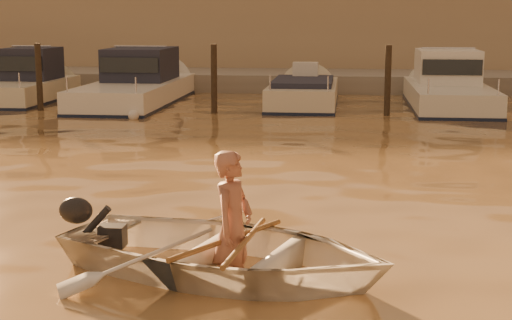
# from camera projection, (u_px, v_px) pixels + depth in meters

# --- Properties ---
(ground_plane) EXTENTS (160.00, 160.00, 0.00)m
(ground_plane) POSITION_uv_depth(u_px,v_px,m) (39.00, 255.00, 9.48)
(ground_plane) COLOR olive
(ground_plane) RESTS_ON ground
(dinghy) EXTENTS (4.44, 3.71, 0.79)m
(dinghy) POSITION_uv_depth(u_px,v_px,m) (225.00, 251.00, 8.72)
(dinghy) COLOR silver
(dinghy) RESTS_ON ground_plane
(person) EXTENTS (0.57, 0.72, 1.72)m
(person) POSITION_uv_depth(u_px,v_px,m) (233.00, 228.00, 8.63)
(person) COLOR #A26451
(person) RESTS_ON dinghy
(outboard_motor) EXTENTS (0.98, 0.64, 0.70)m
(outboard_motor) POSITION_uv_depth(u_px,v_px,m) (111.00, 236.00, 9.31)
(outboard_motor) COLOR black
(outboard_motor) RESTS_ON dinghy
(oar_port) EXTENTS (0.23, 2.10, 0.13)m
(oar_port) POSITION_uv_depth(u_px,v_px,m) (245.00, 241.00, 8.60)
(oar_port) COLOR brown
(oar_port) RESTS_ON dinghy
(oar_starboard) EXTENTS (1.00, 1.90, 0.13)m
(oar_starboard) POSITION_uv_depth(u_px,v_px,m) (229.00, 239.00, 8.68)
(oar_starboard) COLOR brown
(oar_starboard) RESTS_ON dinghy
(moored_boat_1) EXTENTS (1.89, 5.75, 1.75)m
(moored_boat_1) POSITION_uv_depth(u_px,v_px,m) (27.00, 83.00, 25.75)
(moored_boat_1) COLOR beige
(moored_boat_1) RESTS_ON ground_plane
(moored_boat_2) EXTENTS (2.47, 8.22, 1.75)m
(moored_boat_2) POSITION_uv_depth(u_px,v_px,m) (135.00, 84.00, 25.34)
(moored_boat_2) COLOR white
(moored_boat_2) RESTS_ON ground_plane
(moored_boat_3) EXTENTS (2.06, 5.95, 0.95)m
(moored_boat_3) POSITION_uv_depth(u_px,v_px,m) (304.00, 98.00, 24.79)
(moored_boat_3) COLOR beige
(moored_boat_3) RESTS_ON ground_plane
(moored_boat_4) EXTENTS (2.32, 7.14, 1.75)m
(moored_boat_4) POSITION_uv_depth(u_px,v_px,m) (449.00, 87.00, 24.21)
(moored_boat_4) COLOR silver
(moored_boat_4) RESTS_ON ground_plane
(piling_1) EXTENTS (0.18, 0.18, 2.20)m
(piling_1) POSITION_uv_depth(u_px,v_px,m) (39.00, 80.00, 23.41)
(piling_1) COLOR #2D2319
(piling_1) RESTS_ON ground_plane
(piling_2) EXTENTS (0.18, 0.18, 2.20)m
(piling_2) POSITION_uv_depth(u_px,v_px,m) (214.00, 82.00, 22.80)
(piling_2) COLOR #2D2319
(piling_2) RESTS_ON ground_plane
(piling_3) EXTENTS (0.18, 0.18, 2.20)m
(piling_3) POSITION_uv_depth(u_px,v_px,m) (388.00, 84.00, 22.23)
(piling_3) COLOR #2D2319
(piling_3) RESTS_ON ground_plane
(fender_b) EXTENTS (0.30, 0.30, 0.30)m
(fender_b) POSITION_uv_depth(u_px,v_px,m) (2.00, 106.00, 23.69)
(fender_b) COLOR #C95017
(fender_b) RESTS_ON ground_plane
(fender_c) EXTENTS (0.30, 0.30, 0.30)m
(fender_c) POSITION_uv_depth(u_px,v_px,m) (134.00, 115.00, 21.62)
(fender_c) COLOR silver
(fender_c) RESTS_ON ground_plane
(fender_d) EXTENTS (0.30, 0.30, 0.30)m
(fender_d) POSITION_uv_depth(u_px,v_px,m) (312.00, 109.00, 22.97)
(fender_d) COLOR #C58617
(fender_d) RESTS_ON ground_plane
(quay) EXTENTS (52.00, 4.00, 1.00)m
(quay) POSITION_uv_depth(u_px,v_px,m) (253.00, 84.00, 30.43)
(quay) COLOR gray
(quay) RESTS_ON ground_plane
(waterfront_building) EXTENTS (46.00, 7.00, 4.80)m
(waterfront_building) POSITION_uv_depth(u_px,v_px,m) (267.00, 24.00, 35.39)
(waterfront_building) COLOR #9E8466
(waterfront_building) RESTS_ON quay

